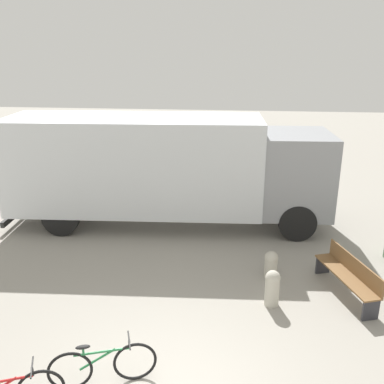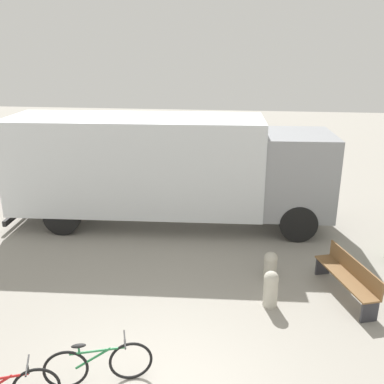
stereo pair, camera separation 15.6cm
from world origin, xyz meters
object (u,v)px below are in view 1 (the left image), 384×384
Objects in this scene: park_bench at (349,274)px; bollard_near_bench at (272,287)px; delivery_truck at (164,166)px; bollard_far_bench at (271,263)px; bicycle_middle at (103,365)px.

park_bench is 2.55× the size of bollard_near_bench.
delivery_truck reaches higher than bollard_far_bench.
delivery_truck is 6.54m from bicycle_middle.
bollard_near_bench is 1.24× the size of bollard_far_bench.
delivery_truck is 5.77× the size of bicycle_middle.
bollard_near_bench reaches higher than bicycle_middle.
bicycle_middle is at bearing -127.88° from bollard_far_bench.
bollard_far_bench is at bearing 51.69° from park_bench.
park_bench is 1.23× the size of bicycle_middle.
park_bench is at bearing -19.94° from bollard_far_bench.
bicycle_middle reaches higher than bollard_far_bench.
bollard_near_bench is at bearing -92.96° from bollard_far_bench.
bicycle_middle is 3.66m from bollard_near_bench.
bicycle_middle is at bearing -138.10° from bollard_near_bench.
bollard_near_bench is (2.73, 2.45, 0.05)m from bicycle_middle.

